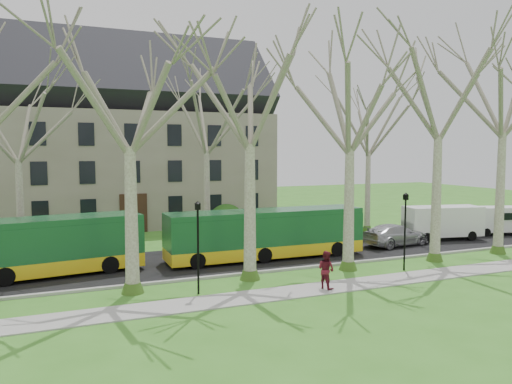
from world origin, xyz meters
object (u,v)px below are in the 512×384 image
Objects in this scene: bus_follow at (266,233)px; van_b at (500,221)px; sedan at (395,235)px; pedestrian_b at (326,270)px; bus_lead at (16,249)px; van_a at (443,223)px.

bus_follow is 2.47× the size of van_b.
bus_follow is 10.11m from sedan.
pedestrian_b is (-10.14, -7.59, 0.17)m from sedan.
bus_lead reaches higher than van_a.
bus_lead is at bearing 179.09° from bus_follow.
van_b is (5.90, -0.02, -0.14)m from van_a.
bus_follow is at bearing -164.85° from van_a.
bus_follow is at bearing -19.90° from pedestrian_b.
bus_lead is 15.98m from pedestrian_b.
sedan is at bearing -160.83° from van_a.
bus_follow is at bearing -9.13° from bus_lead.
bus_follow is 2.39× the size of sedan.
sedan is at bearing -159.74° from van_b.
bus_follow reaches higher than van_a.
bus_lead is 24.12m from sedan.
bus_follow is at bearing 83.48° from sedan.
pedestrian_b is at bearing -36.52° from bus_lead.
van_a is 3.09× the size of pedestrian_b.
sedan is 2.82× the size of pedestrian_b.
bus_follow is 7.37m from pedestrian_b.
van_a reaches higher than sedan.
sedan is (24.10, -0.14, -0.85)m from bus_lead.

